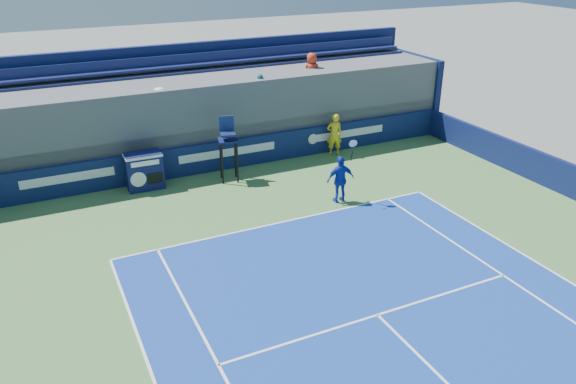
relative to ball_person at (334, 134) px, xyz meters
name	(u,v)px	position (x,y,z in m)	size (l,w,h in m)	color
ball_person	(334,134)	(0.00, 0.00, 0.00)	(0.66, 0.43, 1.82)	yellow
back_hoarding	(227,154)	(-4.61, 0.49, -0.32)	(20.40, 0.21, 1.20)	#0C1946
match_clock	(144,170)	(-8.02, -0.07, -0.18)	(1.33, 0.75, 1.40)	#0E1349
umpire_chair	(228,142)	(-4.96, -0.66, 0.61)	(0.84, 0.84, 2.48)	black
tennis_player	(341,179)	(-2.14, -4.16, -0.06)	(1.03, 0.54, 2.57)	#142FA6
stadium_seating	(210,111)	(-4.60, 2.54, 0.91)	(21.00, 4.05, 4.40)	#59595E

